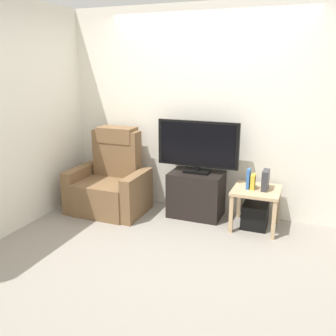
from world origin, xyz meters
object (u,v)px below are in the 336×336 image
side_table (256,195)px  subwoofer_box (255,216)px  book_middle (253,182)px  television (198,146)px  book_leftmost (248,179)px  recliner_armchair (111,183)px  tv_stand (196,194)px  game_console (265,180)px

side_table → subwoofer_box: 0.26m
side_table → book_middle: size_ratio=3.05×
book_middle → television: bearing=169.8°
book_leftmost → recliner_armchair: bearing=-176.7°
subwoofer_box → side_table: bearing=-161.6°
television → recliner_armchair: television is taller
television → book_middle: size_ratio=5.80×
book_middle → subwoofer_box: bearing=24.0°
tv_stand → book_leftmost: size_ratio=2.83×
recliner_armchair → book_leftmost: bearing=11.3°
recliner_armchair → book_middle: (1.84, 0.10, 0.20)m
recliner_armchair → book_leftmost: (1.78, 0.10, 0.23)m
recliner_armchair → side_table: recliner_armchair is taller
tv_stand → game_console: bearing=-5.4°
television → game_console: bearing=-6.6°
book_leftmost → book_middle: size_ratio=1.32×
side_table → book_middle: (-0.04, -0.02, 0.17)m
television → tv_stand: bearing=-90.0°
book_leftmost → book_middle: 0.06m
book_leftmost → game_console: book_leftmost is taller
game_console → recliner_armchair: bearing=-176.1°
book_middle → side_table: bearing=24.0°
game_console → tv_stand: bearing=174.6°
tv_stand → side_table: 0.78m
television → subwoofer_box: size_ratio=3.53×
subwoofer_box → recliner_armchair: bearing=-176.2°
tv_stand → game_console: size_ratio=2.87×
side_table → book_middle: bearing=-156.0°
tv_stand → subwoofer_box: size_ratio=2.28×
tv_stand → game_console: (0.85, -0.08, 0.31)m
recliner_armchair → book_middle: size_ratio=6.09×
subwoofer_box → television: bearing=171.8°
television → book_middle: (0.72, -0.13, -0.34)m
television → game_console: (0.85, -0.10, -0.32)m
book_middle → game_console: (0.13, 0.03, 0.03)m
recliner_armchair → game_console: size_ratio=4.67×
side_table → game_console: size_ratio=2.33×
television → game_console: television is taller
subwoofer_box → game_console: game_console is taller
tv_stand → recliner_armchair: size_ratio=0.62×
recliner_armchair → subwoofer_box: 1.90m
tv_stand → television: 0.63m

